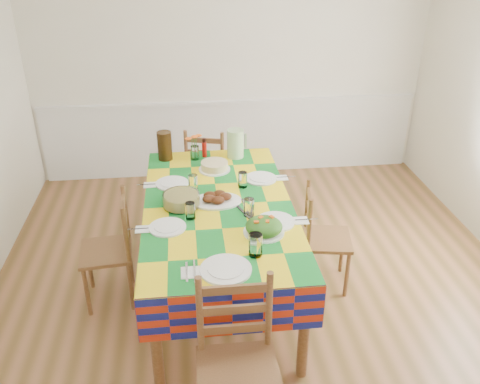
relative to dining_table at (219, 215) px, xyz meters
name	(u,v)px	position (x,y,z in m)	size (l,w,h in m)	color
room	(265,149)	(0.32, -0.20, 0.62)	(4.58, 5.08, 2.78)	brown
wainscot	(231,135)	(0.32, 2.29, -0.25)	(4.41, 0.06, 0.92)	white
dining_table	(219,215)	(0.00, 0.00, 0.00)	(1.14, 2.12, 0.82)	brown
setting_near_head	(236,260)	(0.05, -0.79, 0.13)	(0.53, 0.35, 0.16)	white
setting_left_near	(175,221)	(-0.33, -0.26, 0.12)	(0.48, 0.29, 0.13)	white
setting_left_far	(179,183)	(-0.30, 0.34, 0.12)	(0.50, 0.30, 0.13)	white
setting_right_near	(267,216)	(0.33, -0.27, 0.12)	(0.53, 0.31, 0.14)	white
setting_right_far	(255,179)	(0.34, 0.35, 0.12)	(0.51, 0.29, 0.13)	white
meat_platter	(216,199)	(-0.01, 0.04, 0.12)	(0.38, 0.28, 0.07)	white
salad_platter	(264,227)	(0.28, -0.44, 0.14)	(0.29, 0.29, 0.12)	white
pasta_bowl	(181,200)	(-0.28, 0.01, 0.14)	(0.28, 0.28, 0.10)	white
cake	(214,166)	(0.01, 0.62, 0.13)	(0.28, 0.28, 0.08)	white
serving_utensils	(244,209)	(0.19, -0.10, 0.10)	(0.14, 0.31, 0.01)	black
flower_vase	(195,149)	(-0.15, 0.87, 0.19)	(0.15, 0.13, 0.25)	white
hot_sauce	(204,148)	(-0.06, 0.92, 0.18)	(0.04, 0.04, 0.18)	#B6130E
green_pitcher	(235,143)	(0.23, 0.89, 0.22)	(0.15, 0.15, 0.26)	#ABD697
tea_pitcher	(165,146)	(-0.42, 0.91, 0.22)	(0.13, 0.13, 0.26)	black
name_card	(230,288)	(-0.01, -1.03, 0.10)	(0.08, 0.03, 0.02)	white
chair_near	(237,366)	(0.00, -1.33, -0.22)	(0.46, 0.44, 1.04)	brown
chair_far	(208,171)	(-0.01, 1.34, -0.26)	(0.52, 0.50, 0.96)	brown
chair_left	(112,251)	(-0.85, 0.00, -0.27)	(0.43, 0.45, 0.93)	brown
chair_right	(322,239)	(0.85, 0.01, -0.29)	(0.44, 0.46, 0.90)	brown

